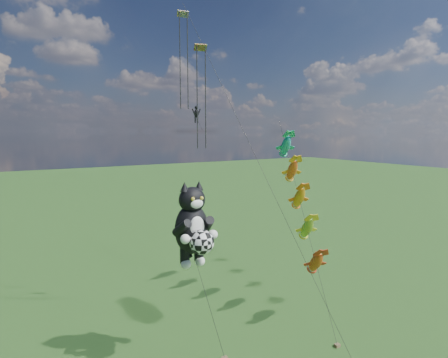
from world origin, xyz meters
TOP-DOWN VIEW (x-y plane):
  - cat_kite_rig at (-0.42, 6.54)m, footprint 2.97×4.33m
  - fish_windsock_rig at (11.83, 9.19)m, footprint 6.52×14.67m
  - parafoil_rig at (3.66, 13.30)m, footprint 5.11×16.96m

SIDE VIEW (x-z plane):
  - cat_kite_rig at x=-0.42m, z-range 2.95..15.00m
  - fish_windsock_rig at x=11.83m, z-range 1.03..17.66m
  - parafoil_rig at x=3.66m, z-range 5.27..32.14m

